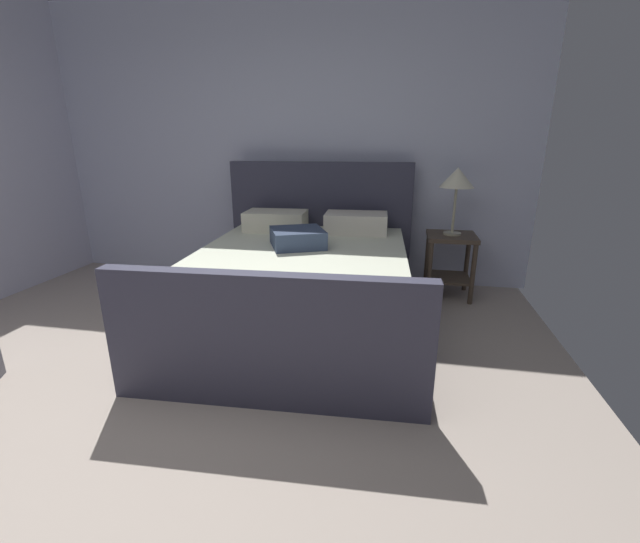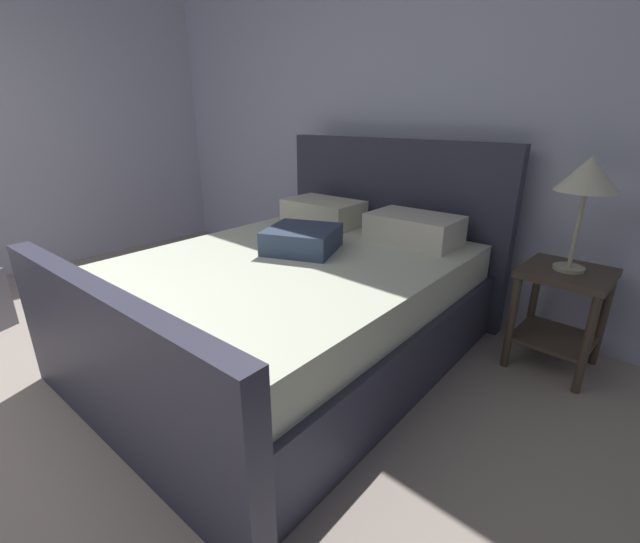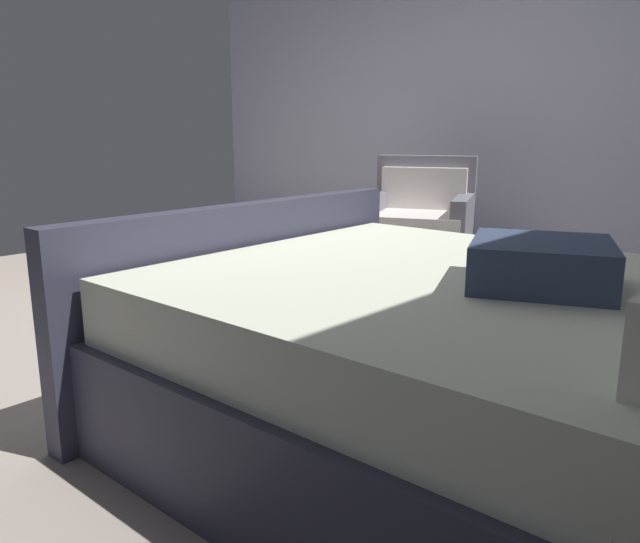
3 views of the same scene
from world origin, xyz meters
The scene contains 5 objects.
ground_plane centered at (0.00, 0.00, -0.01)m, with size 4.88×6.04×0.02m, color #AA9B8F.
wall_back centered at (0.00, 3.08, 1.40)m, with size 5.00×0.12×2.80m, color silver.
bed centered at (0.49, 1.80, 0.35)m, with size 1.90×2.33×1.24m.
nightstand_right centered at (1.70, 2.68, 0.40)m, with size 0.44×0.44×0.60m.
table_lamp_right centered at (1.70, 2.68, 1.10)m, with size 0.31×0.31×0.61m.
Camera 1 is at (1.21, -1.26, 1.43)m, focal length 23.33 mm.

